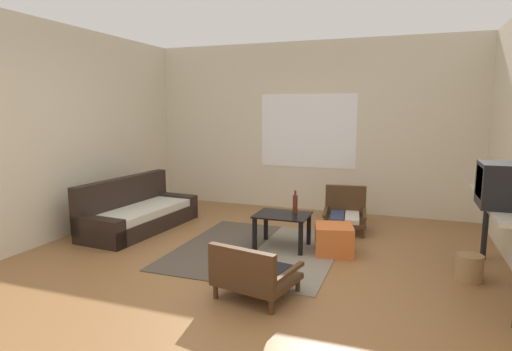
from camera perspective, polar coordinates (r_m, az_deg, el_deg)
The scene contains 13 objects.
ground_plane at distance 4.33m, azimuth -2.53°, elevation -13.29°, with size 7.80×7.80×0.00m, color olive.
far_wall_with_window at distance 6.94m, azimuth 7.10°, elevation 6.49°, with size 5.60×0.13×2.70m.
side_wall_left at distance 5.80m, azimuth -26.58°, elevation 5.16°, with size 0.12×6.60×2.70m, color beige.
area_rug at distance 5.03m, azimuth 0.15°, elevation -9.98°, with size 1.82×2.06×0.01m.
couch at distance 6.06m, azimuth -15.71°, elevation -4.96°, with size 0.86×1.81×0.70m.
coffee_table at distance 5.04m, azimuth 3.58°, elevation -6.13°, with size 0.63×0.49×0.41m.
armchair_by_window at distance 5.93m, azimuth 11.91°, elevation -4.89°, with size 0.63×0.68×0.58m.
armchair_striped_foreground at distance 3.76m, azimuth -0.39°, elevation -13.10°, with size 0.74×0.69×0.50m.
ottoman_orange at distance 4.95m, azimuth 10.46°, elevation -8.49°, with size 0.42×0.42×0.33m, color #D1662D.
console_shelf at distance 4.44m, azimuth 30.37°, elevation -4.18°, with size 0.37×1.70×0.82m.
clay_vase at distance 4.66m, azimuth 30.00°, elevation -0.81°, with size 0.21×0.21×0.32m.
glass_bottle at distance 5.07m, azimuth 5.30°, elevation -3.79°, with size 0.06×0.06×0.27m.
wicker_basket at distance 4.65m, azimuth 26.81°, elevation -11.02°, with size 0.25×0.25×0.25m, color #9E7A4C.
Camera 1 is at (1.53, -3.70, 1.64)m, focal length 29.64 mm.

